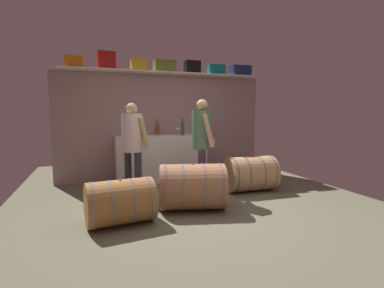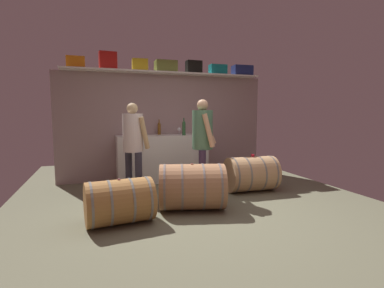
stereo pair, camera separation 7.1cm
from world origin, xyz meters
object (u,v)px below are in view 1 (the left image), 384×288
at_px(toolcase_teal, 216,70).
at_px(tasting_cup, 252,155).
at_px(toolcase_olive, 164,66).
at_px(toolcase_navy, 240,71).
at_px(toolcase_red, 106,61).
at_px(wine_barrel_flank, 192,187).
at_px(toolcase_orange, 74,62).
at_px(toolcase_yellow, 138,65).
at_px(visitor_tasting, 202,137).
at_px(wine_bottle_amber, 158,128).
at_px(wine_bottle_green, 183,128).
at_px(wine_glass, 178,129).
at_px(toolcase_black, 192,67).
at_px(winemaker_pouring, 133,140).
at_px(wine_barrel_near, 250,174).
at_px(work_cabinet, 161,158).
at_px(wine_barrel_far, 120,202).

bearing_deg(toolcase_teal, tasting_cup, -86.14).
distance_m(toolcase_olive, toolcase_navy, 1.76).
distance_m(toolcase_red, wine_barrel_flank, 3.07).
distance_m(toolcase_orange, toolcase_yellow, 1.19).
bearing_deg(tasting_cup, visitor_tasting, 176.02).
height_order(wine_bottle_amber, wine_bottle_green, wine_bottle_green).
height_order(toolcase_yellow, wine_glass, toolcase_yellow).
relative_size(toolcase_orange, toolcase_black, 1.00).
xyz_separation_m(toolcase_teal, wine_bottle_green, (-0.89, -0.35, -1.24)).
relative_size(toolcase_red, tasting_cup, 5.60).
distance_m(toolcase_navy, winemaker_pouring, 3.14).
relative_size(wine_glass, winemaker_pouring, 0.09).
bearing_deg(wine_bottle_green, wine_barrel_near, -50.51).
relative_size(toolcase_yellow, visitor_tasting, 0.19).
relative_size(toolcase_olive, visitor_tasting, 0.27).
bearing_deg(toolcase_black, tasting_cup, -69.07).
xyz_separation_m(toolcase_orange, wine_bottle_amber, (1.57, -0.00, -1.25)).
relative_size(wine_bottle_green, visitor_tasting, 0.22).
bearing_deg(winemaker_pouring, visitor_tasting, 47.54).
relative_size(wine_bottle_amber, wine_glass, 2.15).
height_order(wine_bottle_amber, wine_glass, wine_bottle_amber).
distance_m(toolcase_olive, wine_barrel_near, 2.76).
distance_m(toolcase_yellow, wine_glass, 1.52).
distance_m(toolcase_yellow, toolcase_olive, 0.53).
bearing_deg(wine_barrel_near, work_cabinet, 138.36).
bearing_deg(wine_barrel_flank, toolcase_black, 85.03).
bearing_deg(toolcase_red, wine_bottle_amber, -4.39).
bearing_deg(winemaker_pouring, toolcase_red, 167.81).
relative_size(wine_bottle_amber, winemaker_pouring, 0.20).
bearing_deg(wine_barrel_flank, winemaker_pouring, 141.77).
relative_size(work_cabinet, visitor_tasting, 1.13).
xyz_separation_m(toolcase_orange, winemaker_pouring, (0.89, -1.10, -1.37)).
bearing_deg(toolcase_black, wine_glass, -173.93).
bearing_deg(wine_barrel_far, toolcase_teal, 37.91).
xyz_separation_m(wine_barrel_far, visitor_tasting, (1.45, 0.87, 0.71)).
bearing_deg(toolcase_black, toolcase_navy, -1.73).
relative_size(toolcase_yellow, wine_barrel_near, 0.34).
distance_m(toolcase_teal, wine_barrel_near, 2.49).
distance_m(toolcase_red, toolcase_navy, 2.90).
bearing_deg(visitor_tasting, work_cabinet, -139.89).
bearing_deg(toolcase_olive, toolcase_yellow, 179.42).
distance_m(toolcase_orange, toolcase_teal, 2.89).
bearing_deg(wine_glass, toolcase_teal, 2.99).
bearing_deg(wine_bottle_green, tasting_cup, -49.72).
distance_m(toolcase_teal, work_cabinet, 2.27).
height_order(toolcase_olive, wine_barrel_far, toolcase_olive).
xyz_separation_m(toolcase_orange, visitor_tasting, (2.01, -1.39, -1.33)).
distance_m(wine_bottle_green, tasting_cup, 1.52).
bearing_deg(wine_glass, wine_bottle_green, -87.61).
distance_m(toolcase_black, wine_barrel_flank, 2.96).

